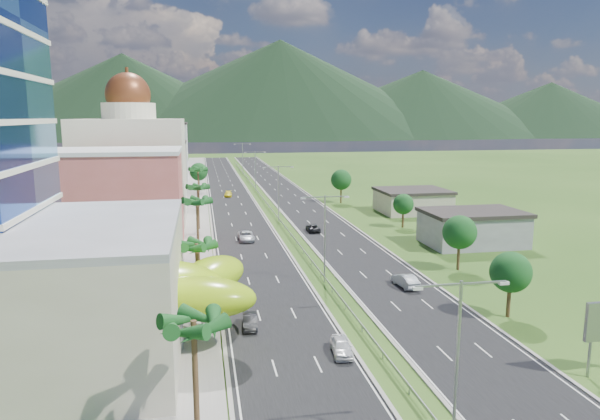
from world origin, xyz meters
TOP-DOWN VIEW (x-y plane):
  - ground at (0.00, 0.00)m, footprint 500.00×500.00m
  - road_left at (-7.50, 90.00)m, footprint 11.00×260.00m
  - road_right at (7.50, 90.00)m, footprint 11.00×260.00m
  - sidewalk_left at (-17.00, 90.00)m, footprint 7.00×260.00m
  - median_guardrail at (0.00, 71.99)m, footprint 0.10×216.06m
  - streetlight_median_a at (0.00, -25.00)m, footprint 6.04×0.25m
  - streetlight_median_b at (0.00, 10.00)m, footprint 6.04×0.25m
  - streetlight_median_c at (0.00, 50.00)m, footprint 6.04×0.25m
  - streetlight_median_d at (0.00, 95.00)m, footprint 6.04×0.25m
  - streetlight_median_e at (0.00, 140.00)m, footprint 6.04×0.25m
  - lime_canopy at (-20.00, -4.00)m, footprint 18.00×15.00m
  - pink_shophouse at (-28.00, 32.00)m, footprint 20.00×15.00m
  - domed_building at (-28.00, 55.00)m, footprint 20.00×20.00m
  - midrise_grey at (-27.00, 80.00)m, footprint 16.00×15.00m
  - midrise_beige at (-27.00, 102.00)m, footprint 16.00×15.00m
  - midrise_white at (-27.00, 125.00)m, footprint 16.00×15.00m
  - shed_near at (28.00, 25.00)m, footprint 15.00×10.00m
  - shed_far at (30.00, 55.00)m, footprint 14.00×12.00m
  - palm_tree_a at (-15.50, -22.00)m, footprint 3.60×3.60m
  - palm_tree_b at (-15.50, 2.00)m, footprint 3.60×3.60m
  - palm_tree_c at (-15.50, 22.00)m, footprint 3.60×3.60m
  - palm_tree_d at (-15.50, 45.00)m, footprint 3.60×3.60m
  - palm_tree_e at (-15.50, 70.00)m, footprint 3.60×3.60m
  - leafy_tree_lfar at (-15.50, 95.00)m, footprint 4.90×4.90m
  - leafy_tree_ra at (16.00, -5.00)m, footprint 4.20×4.20m
  - leafy_tree_rb at (19.00, 12.00)m, footprint 4.55×4.55m
  - leafy_tree_rc at (22.00, 40.00)m, footprint 3.85×3.85m
  - leafy_tree_rd at (18.00, 70.00)m, footprint 4.90×4.90m
  - mountain_ridge at (60.00, 450.00)m, footprint 860.00×140.00m
  - car_white_near_left at (-3.24, -10.46)m, footprint 2.10×4.28m
  - car_dark_left at (-10.53, -3.05)m, footprint 1.63×4.04m
  - car_silver_mid_left at (-7.74, 34.43)m, footprint 2.56×5.44m
  - car_yellow_far_left at (-8.12, 84.95)m, footprint 2.32×4.71m
  - car_silver_right at (9.23, 6.28)m, footprint 2.17×4.89m
  - car_dark_far_right at (4.71, 39.44)m, footprint 2.20×4.62m
  - motorcycle at (-11.24, 12.75)m, footprint 0.78×1.89m

SIDE VIEW (x-z plane):
  - ground at x=0.00m, z-range 0.00..0.00m
  - mountain_ridge at x=60.00m, z-range -45.00..45.00m
  - road_left at x=-7.50m, z-range 0.00..0.04m
  - road_right at x=7.50m, z-range 0.00..0.04m
  - sidewalk_left at x=-17.00m, z-range 0.00..0.12m
  - median_guardrail at x=0.00m, z-range 0.24..1.00m
  - motorcycle at x=-11.24m, z-range 0.04..1.21m
  - car_dark_far_right at x=4.71m, z-range 0.04..1.31m
  - car_dark_left at x=-10.53m, z-range 0.04..1.34m
  - car_yellow_far_left at x=-8.12m, z-range 0.04..1.36m
  - car_white_near_left at x=-3.24m, z-range 0.04..1.44m
  - car_silver_mid_left at x=-7.74m, z-range 0.04..1.54m
  - car_silver_right at x=9.23m, z-range 0.04..1.60m
  - shed_far at x=30.00m, z-range 0.00..4.40m
  - shed_near at x=28.00m, z-range 0.00..5.00m
  - leafy_tree_rc at x=22.00m, z-range 1.21..7.54m
  - leafy_tree_ra at x=16.00m, z-range 1.33..8.23m
  - lime_canopy at x=-20.00m, z-range 1.29..8.69m
  - leafy_tree_rb at x=19.00m, z-range 1.44..8.92m
  - leafy_tree_lfar at x=-15.50m, z-range 1.55..9.60m
  - leafy_tree_rd at x=18.00m, z-range 1.55..9.60m
  - midrise_beige at x=-27.00m, z-range 0.00..13.00m
  - streetlight_median_a at x=0.00m, z-range 1.25..12.25m
  - streetlight_median_b at x=0.00m, z-range 1.25..12.25m
  - streetlight_median_c at x=0.00m, z-range 1.25..12.25m
  - streetlight_median_d at x=0.00m, z-range 1.25..12.25m
  - streetlight_median_e at x=0.00m, z-range 1.25..12.25m
  - palm_tree_b at x=-15.50m, z-range 3.01..11.11m
  - pink_shophouse at x=-28.00m, z-range 0.00..15.00m
  - palm_tree_d at x=-15.50m, z-range 3.24..11.84m
  - midrise_grey at x=-27.00m, z-range 0.00..16.00m
  - palm_tree_a at x=-15.50m, z-range 3.47..12.57m
  - palm_tree_e at x=-15.50m, z-range 3.61..13.01m
  - palm_tree_c at x=-15.50m, z-range 3.70..13.30m
  - midrise_white at x=-27.00m, z-range 0.00..18.00m
  - domed_building at x=-28.00m, z-range -3.00..25.70m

